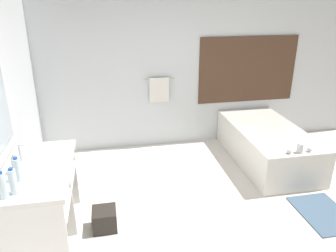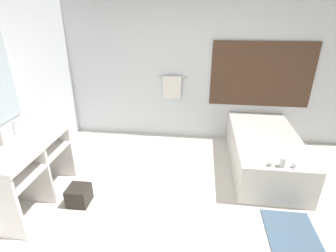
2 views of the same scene
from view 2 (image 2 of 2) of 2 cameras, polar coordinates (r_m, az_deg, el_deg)
name	(u,v)px [view 2 (image 2 of 2)]	position (r m, az deg, el deg)	size (l,w,h in m)	color
ground_plane	(177,218)	(3.32, 1.89, -19.37)	(16.00, 16.00, 0.00)	silver
wall_back_with_blinds	(192,67)	(4.71, 5.28, 12.74)	(7.40, 0.13, 2.70)	silver
vanity_counter	(26,159)	(3.64, -28.55, -6.41)	(0.65, 1.23, 0.85)	white
sink_faucet	(14,129)	(3.72, -30.50, -0.53)	(0.09, 0.04, 0.18)	silver
bathtub	(264,150)	(4.29, 20.22, -4.97)	(0.95, 1.85, 0.67)	silver
soap_dispenser	(0,138)	(3.54, -32.75, -2.29)	(0.06, 0.06, 0.20)	gray
waste_bin	(79,195)	(3.62, -18.81, -14.06)	(0.26, 0.26, 0.24)	#2D2823
bath_mat	(293,236)	(3.40, 25.51, -20.87)	(0.55, 0.77, 0.02)	slate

